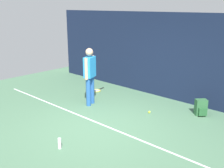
{
  "coord_description": "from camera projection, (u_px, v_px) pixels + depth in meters",
  "views": [
    {
      "loc": [
        4.46,
        -4.37,
        2.89
      ],
      "look_at": [
        0.0,
        0.4,
        1.0
      ],
      "focal_mm": 43.97,
      "sensor_mm": 36.0,
      "label": 1
    }
  ],
  "objects": [
    {
      "name": "ground_plane",
      "position": [
        101.0,
        126.0,
        6.8
      ],
      "size": [
        12.0,
        12.0,
        0.0
      ],
      "primitive_type": "plane",
      "color": "#4C7556"
    },
    {
      "name": "back_fence",
      "position": [
        169.0,
        57.0,
        8.53
      ],
      "size": [
        10.0,
        0.1,
        2.69
      ],
      "primitive_type": "cube",
      "color": "#141E38",
      "rests_on": "ground"
    },
    {
      "name": "court_line",
      "position": [
        103.0,
        125.0,
        6.85
      ],
      "size": [
        9.0,
        0.05,
        0.0
      ],
      "primitive_type": "cube",
      "color": "white",
      "rests_on": "ground"
    },
    {
      "name": "tennis_player",
      "position": [
        90.0,
        73.0,
        8.02
      ],
      "size": [
        0.35,
        0.5,
        1.7
      ],
      "rotation": [
        0.0,
        0.0,
        1.94
      ],
      "color": "#2659A5",
      "rests_on": "ground"
    },
    {
      "name": "tennis_racket",
      "position": [
        97.0,
        90.0,
        9.58
      ],
      "size": [
        0.38,
        0.63,
        0.03
      ],
      "rotation": [
        0.0,
        0.0,
        4.89
      ],
      "color": "black",
      "rests_on": "ground"
    },
    {
      "name": "backpack",
      "position": [
        201.0,
        108.0,
        7.41
      ],
      "size": [
        0.38,
        0.38,
        0.44
      ],
      "rotation": [
        0.0,
        0.0,
        0.84
      ],
      "color": "#2D6038",
      "rests_on": "ground"
    },
    {
      "name": "tennis_ball_near_player",
      "position": [
        149.0,
        112.0,
        7.59
      ],
      "size": [
        0.07,
        0.07,
        0.07
      ],
      "primitive_type": "sphere",
      "color": "#CCE033",
      "rests_on": "ground"
    },
    {
      "name": "water_bottle",
      "position": [
        60.0,
        143.0,
        5.7
      ],
      "size": [
        0.07,
        0.07,
        0.24
      ],
      "primitive_type": "cylinder",
      "color": "white",
      "rests_on": "ground"
    }
  ]
}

